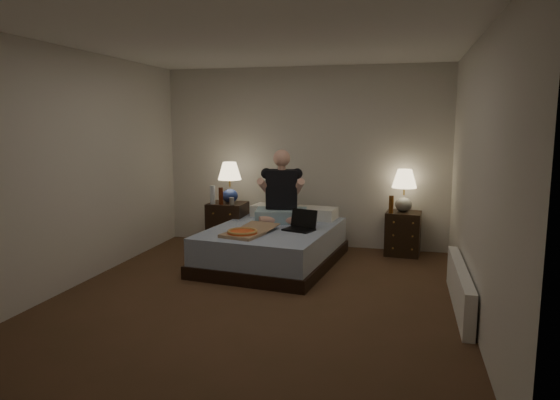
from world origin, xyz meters
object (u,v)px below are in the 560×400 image
(water_bottle, at_px, (213,195))
(nightstand_left, at_px, (228,226))
(lamp_left, at_px, (230,182))
(lamp_right, at_px, (404,191))
(beer_bottle_left, at_px, (221,196))
(nightstand_right, at_px, (403,233))
(person, at_px, (281,186))
(soda_can, at_px, (232,201))
(beer_bottle_right, at_px, (391,204))
(pizza_box, at_px, (242,233))
(bed, at_px, (273,246))
(radiator, at_px, (460,287))
(laptop, at_px, (299,221))

(water_bottle, bearing_deg, nightstand_left, 38.87)
(lamp_left, distance_m, lamp_right, 2.34)
(beer_bottle_left, bearing_deg, water_bottle, 174.55)
(nightstand_right, xyz_separation_m, beer_bottle_left, (-2.40, -0.39, 0.47))
(water_bottle, distance_m, person, 1.00)
(lamp_right, xyz_separation_m, person, (-1.53, -0.49, 0.08))
(soda_can, height_order, beer_bottle_right, beer_bottle_right)
(beer_bottle_left, bearing_deg, pizza_box, -57.83)
(soda_can, distance_m, pizza_box, 1.13)
(nightstand_left, bearing_deg, soda_can, -51.14)
(person, relative_size, pizza_box, 1.22)
(soda_can, distance_m, person, 0.75)
(nightstand_right, bearing_deg, pizza_box, -136.74)
(lamp_right, bearing_deg, lamp_left, -174.21)
(bed, bearing_deg, nightstand_right, 35.38)
(beer_bottle_right, height_order, person, person)
(nightstand_right, distance_m, lamp_right, 0.57)
(lamp_left, distance_m, radiator, 3.39)
(nightstand_right, relative_size, laptop, 1.68)
(lamp_right, distance_m, water_bottle, 2.55)
(nightstand_left, distance_m, beer_bottle_right, 2.24)
(beer_bottle_left, xyz_separation_m, radiator, (2.94, -1.47, -0.56))
(person, bearing_deg, pizza_box, -114.07)
(nightstand_right, bearing_deg, soda_can, -165.25)
(nightstand_right, height_order, radiator, nightstand_right)
(water_bottle, xyz_separation_m, beer_bottle_right, (2.36, 0.25, -0.08))
(bed, bearing_deg, laptop, -10.92)
(nightstand_right, bearing_deg, nightstand_left, -169.15)
(lamp_right, bearing_deg, nightstand_left, -173.37)
(lamp_left, bearing_deg, person, -17.92)
(nightstand_right, relative_size, beer_bottle_right, 2.49)
(lamp_left, relative_size, beer_bottle_left, 2.43)
(lamp_right, relative_size, person, 0.60)
(lamp_left, distance_m, person, 0.84)
(person, bearing_deg, beer_bottle_left, 164.45)
(lamp_right, xyz_separation_m, soda_can, (-2.24, -0.42, -0.16))
(lamp_left, relative_size, soda_can, 5.60)
(nightstand_right, distance_m, radiator, 1.93)
(water_bottle, height_order, person, person)
(beer_bottle_left, distance_m, pizza_box, 1.22)
(water_bottle, relative_size, pizza_box, 0.33)
(water_bottle, bearing_deg, pizza_box, -53.40)
(nightstand_right, relative_size, pizza_box, 0.75)
(bed, height_order, beer_bottle_left, beer_bottle_left)
(person, bearing_deg, laptop, -66.27)
(lamp_right, distance_m, person, 1.61)
(nightstand_right, distance_m, beer_bottle_left, 2.48)
(water_bottle, height_order, beer_bottle_right, water_bottle)
(person, distance_m, pizza_box, 1.05)
(water_bottle, distance_m, radiator, 3.45)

